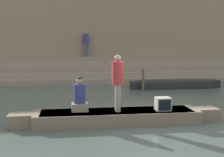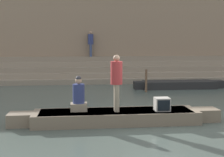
# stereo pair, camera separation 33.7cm
# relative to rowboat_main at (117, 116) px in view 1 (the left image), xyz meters

# --- Properties ---
(ground_plane) EXTENTS (120.00, 120.00, 0.00)m
(ground_plane) POSITION_rel_rowboat_main_xyz_m (1.45, 0.38, -0.22)
(ground_plane) COLOR #47544C
(ghat_steps) EXTENTS (36.00, 2.85, 1.59)m
(ghat_steps) POSITION_rel_rowboat_main_xyz_m (1.45, 10.87, 0.36)
(ghat_steps) COLOR gray
(ghat_steps) RESTS_ON ground
(back_wall) EXTENTS (34.20, 1.28, 6.72)m
(back_wall) POSITION_rel_rowboat_main_xyz_m (1.45, 12.51, 3.12)
(back_wall) COLOR #937A60
(back_wall) RESTS_ON ground
(rowboat_main) EXTENTS (6.77, 1.33, 0.40)m
(rowboat_main) POSITION_rel_rowboat_main_xyz_m (0.00, 0.00, 0.00)
(rowboat_main) COLOR #756651
(rowboat_main) RESTS_ON ground
(person_standing) EXTENTS (0.38, 0.38, 1.79)m
(person_standing) POSITION_rel_rowboat_main_xyz_m (0.00, -0.05, 1.22)
(person_standing) COLOR gray
(person_standing) RESTS_ON rowboat_main
(person_rowing) EXTENTS (0.53, 0.41, 1.13)m
(person_rowing) POSITION_rel_rowboat_main_xyz_m (-1.19, 0.11, 0.63)
(person_rowing) COLOR gray
(person_rowing) RESTS_ON rowboat_main
(tv_set) EXTENTS (0.47, 0.42, 0.42)m
(tv_set) POSITION_rel_rowboat_main_xyz_m (1.47, -0.15, 0.40)
(tv_set) COLOR #9E998E
(tv_set) RESTS_ON rowboat_main
(moored_boat_shore) EXTENTS (5.14, 1.18, 0.41)m
(moored_boat_shore) POSITION_rel_rowboat_main_xyz_m (4.45, 7.08, 0.00)
(moored_boat_shore) COLOR black
(moored_boat_shore) RESTS_ON ground
(mooring_post) EXTENTS (0.12, 0.12, 1.18)m
(mooring_post) POSITION_rel_rowboat_main_xyz_m (2.32, 6.00, 0.37)
(mooring_post) COLOR brown
(mooring_post) RESTS_ON ground
(person_on_steps) EXTENTS (0.38, 0.38, 1.72)m
(person_on_steps) POSITION_rel_rowboat_main_xyz_m (-0.30, 11.63, 2.35)
(person_on_steps) COLOR #3D4C75
(person_on_steps) RESTS_ON ghat_steps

